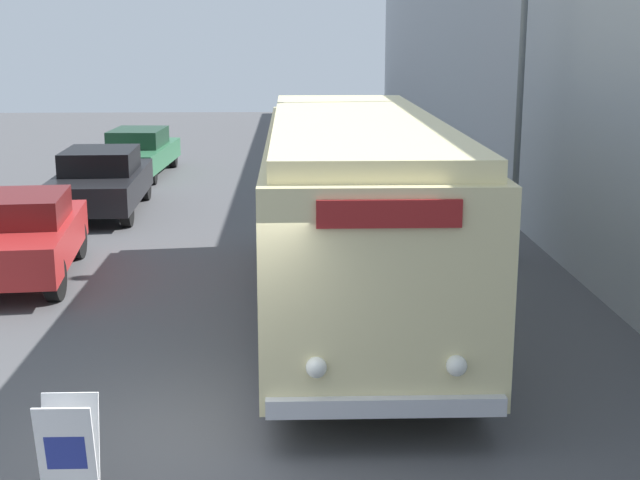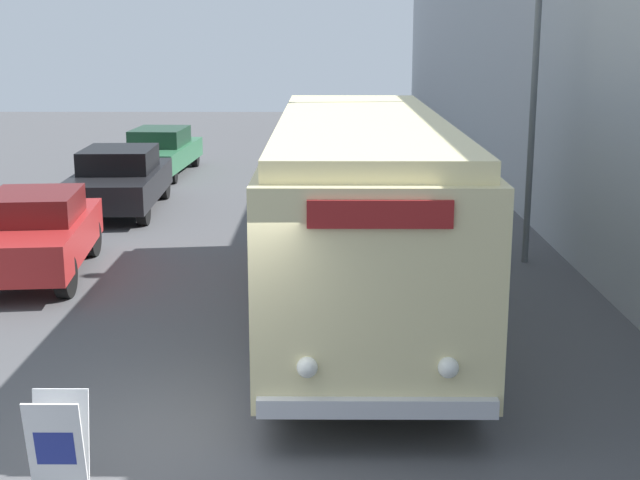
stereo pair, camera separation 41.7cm
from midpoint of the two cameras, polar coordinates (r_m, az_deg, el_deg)
ground_plane at (r=9.87m, az=-7.41°, el=-12.89°), size 80.00×80.00×0.00m
building_wall_right at (r=19.47m, az=15.49°, el=8.94°), size 0.30×60.00×6.04m
vintage_bus at (r=13.51m, az=3.50°, el=2.16°), size 2.60×9.61×3.08m
sign_board at (r=8.93m, az=-15.09°, el=-12.71°), size 0.53×0.38×1.01m
streetlamp at (r=17.05m, az=14.51°, el=14.18°), size 0.36×0.36×7.44m
parked_car_near at (r=16.67m, az=-17.08°, el=0.41°), size 2.18×4.36×1.52m
parked_car_mid at (r=22.27m, az=-12.21°, el=3.81°), size 2.10×4.74×1.54m
parked_car_far at (r=27.89m, az=-9.80°, el=5.63°), size 2.02×4.81×1.40m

